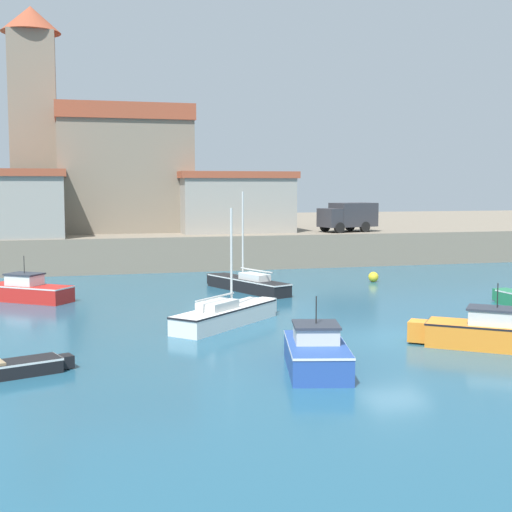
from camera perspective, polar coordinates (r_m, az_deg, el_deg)
name	(u,v)px	position (r m, az deg, el deg)	size (l,w,h in m)	color
ground_plane	(396,338)	(28.54, 11.12, -6.49)	(200.00, 200.00, 0.00)	#235670
quay_seawall	(199,234)	(69.50, -4.59, 1.74)	(120.00, 40.00, 2.42)	gray
sailboat_black_0	(247,283)	(40.22, -0.71, -2.20)	(3.54, 6.79, 5.62)	black
motorboat_blue_2	(316,351)	(23.49, 4.81, -7.61)	(2.78, 5.17, 2.40)	#284C9E
sailboat_white_3	(227,314)	(30.59, -2.35, -4.67)	(5.66, 5.47, 5.00)	white
motorboat_red_4	(26,291)	(38.72, -17.94, -2.64)	(5.02, 4.20, 2.34)	red
motorboat_orange_5	(499,333)	(27.59, 18.86, -5.88)	(5.67, 4.73, 2.42)	orange
dinghy_black_6	(3,369)	(23.77, -19.60, -8.53)	(4.22, 2.24, 0.56)	black
mooring_buoy	(373,277)	(44.72, 9.37, -1.66)	(0.63, 0.63, 0.63)	yellow
church	(110,164)	(61.14, -11.63, 7.24)	(14.00, 17.53, 17.23)	gray
harbor_shed_near_wharf	(234,202)	(54.53, -1.78, 4.38)	(8.80, 5.74, 4.56)	gray
harbor_shed_mid_row	(12,203)	(51.86, -18.96, 4.04)	(7.35, 7.04, 4.62)	gray
truck_on_quay	(348,216)	(54.85, 7.36, 3.21)	(4.66, 3.01, 2.20)	#333338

